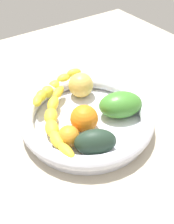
% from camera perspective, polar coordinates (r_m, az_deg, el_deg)
% --- Properties ---
extents(kitchen_counter, '(1.20, 1.20, 0.03)m').
position_cam_1_polar(kitchen_counter, '(0.71, 0.00, -3.83)').
color(kitchen_counter, '#B1A692').
rests_on(kitchen_counter, ground).
extents(fruit_bowl, '(0.33, 0.33, 0.05)m').
position_cam_1_polar(fruit_bowl, '(0.68, 0.00, -1.34)').
color(fruit_bowl, silver).
rests_on(fruit_bowl, kitchen_counter).
extents(banana_draped_left, '(0.19, 0.10, 0.05)m').
position_cam_1_polar(banana_draped_left, '(0.75, -7.16, 5.10)').
color(banana_draped_left, yellow).
rests_on(banana_draped_left, fruit_bowl).
extents(banana_draped_right, '(0.14, 0.24, 0.04)m').
position_cam_1_polar(banana_draped_right, '(0.66, -6.76, -1.83)').
color(banana_draped_right, yellow).
rests_on(banana_draped_right, fruit_bowl).
extents(orange_front, '(0.05, 0.05, 0.05)m').
position_cam_1_polar(orange_front, '(0.61, -3.88, -5.08)').
color(orange_front, orange).
rests_on(orange_front, fruit_bowl).
extents(orange_mid_left, '(0.07, 0.07, 0.07)m').
position_cam_1_polar(orange_mid_left, '(0.64, -0.62, -1.39)').
color(orange_mid_left, orange).
rests_on(orange_mid_left, fruit_bowl).
extents(mango_green, '(0.13, 0.11, 0.06)m').
position_cam_1_polar(mango_green, '(0.69, 7.03, 1.53)').
color(mango_green, '#438A30').
rests_on(mango_green, fruit_bowl).
extents(avocado_dark, '(0.11, 0.09, 0.06)m').
position_cam_1_polar(avocado_dark, '(0.60, 1.74, -6.33)').
color(avocado_dark, '#23392B').
rests_on(avocado_dark, fruit_bowl).
extents(apple_yellow, '(0.07, 0.07, 0.07)m').
position_cam_1_polar(apple_yellow, '(0.75, -1.30, 5.66)').
color(apple_yellow, '#DEBA57').
rests_on(apple_yellow, fruit_bowl).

